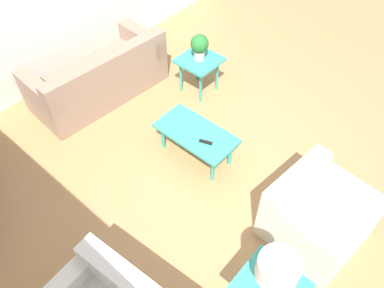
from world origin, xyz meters
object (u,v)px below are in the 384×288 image
(sofa, at_px, (100,78))
(potted_plant, at_px, (199,46))
(coffee_table, at_px, (196,135))
(armchair, at_px, (315,215))
(side_table_plant, at_px, (199,64))
(table_lamp, at_px, (277,271))

(sofa, distance_m, potted_plant, 1.52)
(coffee_table, relative_size, potted_plant, 2.63)
(sofa, height_order, coffee_table, sofa)
(armchair, xyz_separation_m, side_table_plant, (2.47, -1.04, 0.18))
(side_table_plant, height_order, table_lamp, table_lamp)
(armchair, distance_m, potted_plant, 2.72)
(side_table_plant, distance_m, table_lamp, 3.34)
(potted_plant, bearing_deg, side_table_plant, -26.57)
(armchair, bearing_deg, potted_plant, 73.06)
(armchair, bearing_deg, side_table_plant, 73.06)
(coffee_table, xyz_separation_m, potted_plant, (0.82, -1.03, 0.41))
(potted_plant, bearing_deg, armchair, 157.27)
(coffee_table, bearing_deg, table_lamp, 148.48)
(table_lamp, bearing_deg, sofa, -16.52)
(armchair, bearing_deg, table_lamp, -169.27)
(coffee_table, height_order, table_lamp, table_lamp)
(coffee_table, distance_m, side_table_plant, 1.32)
(coffee_table, bearing_deg, side_table_plant, -51.35)
(sofa, relative_size, potted_plant, 5.24)
(armchair, relative_size, coffee_table, 1.00)
(coffee_table, relative_size, table_lamp, 2.10)
(side_table_plant, bearing_deg, coffee_table, 128.65)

